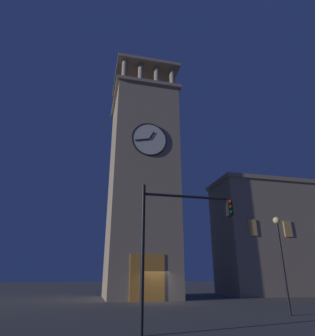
{
  "coord_description": "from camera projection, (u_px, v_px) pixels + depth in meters",
  "views": [
    {
      "loc": [
        6.24,
        25.77,
        2.1
      ],
      "look_at": [
        -1.08,
        -5.08,
        14.23
      ],
      "focal_mm": 30.26,
      "sensor_mm": 36.0,
      "label": 1
    }
  ],
  "objects": [
    {
      "name": "ground_plane",
      "position": [
        159.0,
        303.0,
        24.01
      ],
      "size": [
        200.0,
        200.0,
        0.0
      ],
      "primitive_type": "plane",
      "color": "#56544F"
    },
    {
      "name": "clocktower",
      "position": [
        142.0,
        183.0,
        32.77
      ],
      "size": [
        7.68,
        8.7,
        29.86
      ],
      "color": "gray",
      "rests_on": "ground_plane"
    },
    {
      "name": "adjacent_wing_building",
      "position": [
        288.0,
        236.0,
        35.89
      ],
      "size": [
        18.57,
        6.67,
        13.57
      ],
      "color": "gray",
      "rests_on": "ground_plane"
    },
    {
      "name": "traffic_signal_near",
      "position": [
        174.0,
        229.0,
        12.23
      ],
      "size": [
        4.26,
        0.41,
        5.9
      ],
      "color": "black",
      "rests_on": "ground_plane"
    },
    {
      "name": "street_lamp",
      "position": [
        280.0,
        245.0,
        17.39
      ],
      "size": [
        0.44,
        0.44,
        5.63
      ],
      "color": "black",
      "rests_on": "ground_plane"
    }
  ]
}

